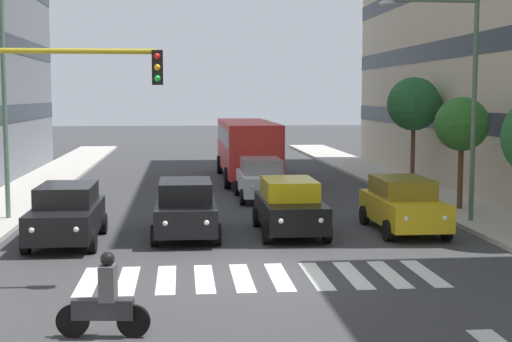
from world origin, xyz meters
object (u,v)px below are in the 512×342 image
car_2 (185,208)px  motorcycle_with_rider (105,302)px  street_lamp_right (15,79)px  bus_behind_traffic (247,144)px  car_3 (67,213)px  street_lamp_left (458,84)px  street_tree_2 (414,104)px  car_1 (290,206)px  car_row2_0 (261,178)px  traffic_light_gantry (16,124)px  street_tree_1 (462,125)px  car_0 (403,204)px

car_2 → motorcycle_with_rider: bearing=81.1°
street_lamp_right → bus_behind_traffic: bearing=-126.3°
car_3 → bus_behind_traffic: bus_behind_traffic is taller
street_lamp_left → car_2: bearing=7.0°
street_lamp_right → street_tree_2: size_ratio=1.57×
street_tree_2 → street_lamp_right: bearing=25.1°
car_1 → car_2: size_ratio=1.00×
car_2 → car_row2_0: (-3.20, -7.88, 0.00)m
car_1 → motorcycle_with_rider: 10.73m
car_1 → street_tree_2: 13.36m
bus_behind_traffic → car_3: bearing=67.2°
traffic_light_gantry → street_lamp_left: (-12.71, -7.16, 0.98)m
car_3 → motorcycle_with_rider: car_3 is taller
bus_behind_traffic → street_tree_1: size_ratio=2.54×
car_1 → motorcycle_with_rider: size_ratio=2.61×
car_1 → car_3: (6.74, 0.77, 0.00)m
car_3 → car_row2_0: size_ratio=1.00×
car_2 → car_3: size_ratio=1.00×
car_1 → car_row2_0: bearing=-89.6°
car_0 → street_tree_1: size_ratio=1.07×
car_1 → street_tree_2: (-7.35, -10.74, 3.05)m
car_1 → street_lamp_left: 6.98m
car_2 → bus_behind_traffic: 15.70m
bus_behind_traffic → car_1: bearing=90.0°
car_2 → traffic_light_gantry: (3.71, 6.06, 2.84)m
street_tree_1 → car_0: bearing=47.9°
car_2 → motorcycle_with_rider: (1.50, 9.55, -0.24)m
car_row2_0 → car_0: bearing=115.5°
bus_behind_traffic → traffic_light_gantry: traffic_light_gantry is taller
street_lamp_left → street_tree_1: (-1.17, -2.63, -1.44)m
motorcycle_with_rider → street_tree_1: street_tree_1 is taller
bus_behind_traffic → street_lamp_right: (8.92, 12.14, 3.02)m
car_row2_0 → street_lamp_left: size_ratio=0.60×
street_tree_2 → car_2: bearing=45.5°
car_row2_0 → bus_behind_traffic: (-0.05, -7.45, 0.97)m
car_2 → motorcycle_with_rider: car_2 is taller
car_3 → motorcycle_with_rider: size_ratio=2.61×
motorcycle_with_rider → traffic_light_gantry: (2.20, -3.49, 3.08)m
car_1 → street_lamp_left: (-5.75, -1.03, 3.82)m
street_tree_2 → car_3: bearing=39.3°
motorcycle_with_rider → traffic_light_gantry: bearing=-57.7°
car_row2_0 → street_lamp_left: (-5.81, 6.78, 3.82)m
traffic_light_gantry → street_lamp_right: size_ratio=0.70×
car_1 → street_lamp_right: size_ratio=0.56×
motorcycle_with_rider → street_lamp_right: street_lamp_right is taller
car_0 → car_3: 10.42m
street_lamp_left → street_tree_2: 9.87m
traffic_light_gantry → car_3: bearing=-92.4°
street_lamp_right → street_tree_1: (-15.84, -0.54, -1.61)m
car_row2_0 → traffic_light_gantry: size_ratio=0.81×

